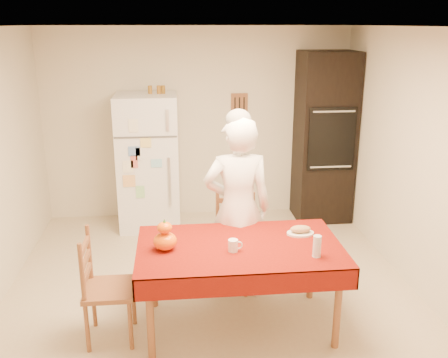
{
  "coord_description": "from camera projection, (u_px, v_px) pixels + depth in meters",
  "views": [
    {
      "loc": [
        -0.32,
        -4.25,
        2.53
      ],
      "look_at": [
        0.14,
        0.2,
        1.12
      ],
      "focal_mm": 40.0,
      "sensor_mm": 36.0,
      "label": 1
    }
  ],
  "objects": [
    {
      "name": "pumpkin_lower",
      "position": [
        165.0,
        241.0,
        4.05
      ],
      "size": [
        0.19,
        0.19,
        0.15
      ],
      "primitive_type": "ellipsoid",
      "color": "#CA3404",
      "rests_on": "dining_table"
    },
    {
      "name": "bread_plate",
      "position": [
        300.0,
        233.0,
        4.36
      ],
      "size": [
        0.24,
        0.24,
        0.02
      ],
      "primitive_type": "cylinder",
      "color": "white",
      "rests_on": "dining_table"
    },
    {
      "name": "room_shell",
      "position": [
        211.0,
        132.0,
        4.34
      ],
      "size": [
        4.02,
        4.52,
        2.51
      ],
      "color": "beige",
      "rests_on": "ground"
    },
    {
      "name": "spice_jar_left",
      "position": [
        150.0,
        90.0,
        6.08
      ],
      "size": [
        0.05,
        0.05,
        0.1
      ],
      "primitive_type": "cylinder",
      "color": "#90601A",
      "rests_on": "refrigerator"
    },
    {
      "name": "spice_jar_mid",
      "position": [
        159.0,
        90.0,
        6.09
      ],
      "size": [
        0.05,
        0.05,
        0.1
      ],
      "primitive_type": "cylinder",
      "color": "#99631B",
      "rests_on": "refrigerator"
    },
    {
      "name": "pumpkin_upper",
      "position": [
        165.0,
        228.0,
        4.02
      ],
      "size": [
        0.12,
        0.12,
        0.09
      ],
      "primitive_type": "ellipsoid",
      "color": "#E25B05",
      "rests_on": "pumpkin_lower"
    },
    {
      "name": "spice_jar_right",
      "position": [
        163.0,
        90.0,
        6.09
      ],
      "size": [
        0.05,
        0.05,
        0.1
      ],
      "primitive_type": "cylinder",
      "color": "brown",
      "rests_on": "refrigerator"
    },
    {
      "name": "chair_left",
      "position": [
        101.0,
        283.0,
        4.05
      ],
      "size": [
        0.4,
        0.42,
        0.95
      ],
      "rotation": [
        0.0,
        0.0,
        1.57
      ],
      "color": "brown",
      "rests_on": "floor"
    },
    {
      "name": "coffee_mug",
      "position": [
        233.0,
        245.0,
        4.03
      ],
      "size": [
        0.08,
        0.08,
        0.1
      ],
      "primitive_type": "cylinder",
      "color": "white",
      "rests_on": "dining_table"
    },
    {
      "name": "seated_woman",
      "position": [
        238.0,
        209.0,
        4.63
      ],
      "size": [
        0.64,
        0.42,
        1.75
      ],
      "primitive_type": "imported",
      "rotation": [
        0.0,
        0.0,
        3.14
      ],
      "color": "white",
      "rests_on": "floor"
    },
    {
      "name": "wine_glass",
      "position": [
        317.0,
        246.0,
        3.92
      ],
      "size": [
        0.07,
        0.07,
        0.18
      ],
      "primitive_type": "cylinder",
      "color": "silver",
      "rests_on": "dining_table"
    },
    {
      "name": "refrigerator",
      "position": [
        148.0,
        162.0,
        6.29
      ],
      "size": [
        0.75,
        0.74,
        1.7
      ],
      "color": "white",
      "rests_on": "floor"
    },
    {
      "name": "dining_table",
      "position": [
        239.0,
        253.0,
        4.17
      ],
      "size": [
        1.7,
        1.0,
        0.76
      ],
      "color": "brown",
      "rests_on": "floor"
    },
    {
      "name": "floor",
      "position": [
        212.0,
        296.0,
        4.83
      ],
      "size": [
        4.5,
        4.5,
        0.0
      ],
      "primitive_type": "plane",
      "color": "#C0A98A",
      "rests_on": "ground"
    },
    {
      "name": "chair_far",
      "position": [
        233.0,
        237.0,
        4.93
      ],
      "size": [
        0.53,
        0.51,
        0.95
      ],
      "rotation": [
        0.0,
        0.0,
        -0.33
      ],
      "color": "brown",
      "rests_on": "floor"
    },
    {
      "name": "oven_cabinet",
      "position": [
        324.0,
        138.0,
        6.49
      ],
      "size": [
        0.7,
        0.62,
        2.2
      ],
      "color": "black",
      "rests_on": "floor"
    },
    {
      "name": "bread_loaf",
      "position": [
        301.0,
        229.0,
        4.35
      ],
      "size": [
        0.18,
        0.1,
        0.06
      ],
      "primitive_type": "ellipsoid",
      "color": "#967A4A",
      "rests_on": "bread_plate"
    }
  ]
}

